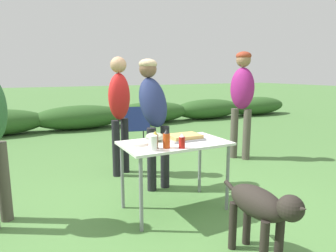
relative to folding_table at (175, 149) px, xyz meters
The scene contains 15 objects.
ground_plane 0.66m from the folding_table, ahead, with size 60.00×60.00×0.00m, color #4C7A3D.
shrub_hedge 5.24m from the folding_table, 90.00° to the left, with size 14.40×0.90×0.61m.
folding_table is the anchor object (origin of this frame).
food_tray 0.19m from the folding_table, 21.25° to the left, with size 0.38×0.28×0.06m.
plate_stack 0.40m from the folding_table, 168.24° to the left, with size 0.23×0.23×0.03m, color white.
mixing_bowl 0.25m from the folding_table, 137.88° to the left, with size 0.20×0.20×0.09m, color #ADBC99.
paper_cup_stack 0.43m from the folding_table, 148.04° to the right, with size 0.08×0.08×0.14m, color white.
ketchup_bottle 0.30m from the folding_table, 102.87° to the right, with size 0.06×0.06×0.14m.
hot_sauce_bottle 0.31m from the folding_table, 135.90° to the right, with size 0.07×0.07×0.18m.
beer_bottle 0.36m from the folding_table, 152.61° to the right, with size 0.06×0.06×0.17m.
standing_person_in_red_jacket 0.80m from the folding_table, 83.95° to the left, with size 0.40×0.51×1.62m.
standing_person_in_gray_fleece 1.40m from the folding_table, 96.67° to the left, with size 0.44×0.41×1.67m.
standing_person_with_beanie 2.30m from the folding_table, 32.33° to the left, with size 0.45×0.49×1.79m.
dog 1.13m from the folding_table, 81.59° to the right, with size 0.24×0.85×0.64m.
camp_chair_green_behind_table 2.66m from the folding_table, 78.09° to the left, with size 0.58×0.67×0.83m.
Camera 1 is at (-1.43, -2.67, 1.45)m, focal length 32.00 mm.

